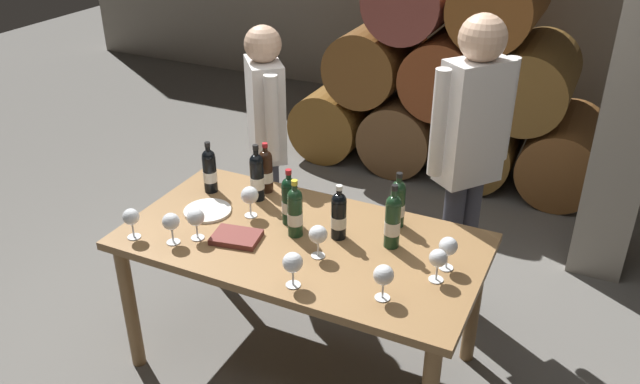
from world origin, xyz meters
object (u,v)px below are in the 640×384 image
object	(u,v)px
wine_bottle_5	(393,220)
wine_glass_0	(438,259)
wine_glass_1	(448,247)
wine_glass_5	(250,196)
serving_plate	(208,211)
taster_seated_left	(267,131)
wine_glass_3	(318,235)
wine_glass_7	(131,218)
wine_bottle_7	(295,212)
wine_glass_8	(196,218)
wine_bottle_1	(257,176)
wine_glass_2	(384,276)
tasting_notebook	(236,237)
wine_glass_6	(293,263)
dining_table	(302,254)
wine_bottle_3	(210,170)
wine_bottle_6	(289,200)
wine_glass_4	(171,222)
sommelier_presenting	(470,146)
wine_bottle_2	(398,203)
wine_bottle_4	(339,215)
wine_bottle_0	(266,170)

from	to	relation	value
wine_bottle_5	wine_glass_0	distance (m)	0.32
wine_glass_1	wine_glass_5	xyz separation A→B (m)	(-1.01, 0.02, 0.00)
serving_plate	taster_seated_left	bearing A→B (deg)	94.42
wine_glass_3	wine_glass_7	bearing A→B (deg)	-164.72
wine_bottle_7	wine_glass_0	world-z (taller)	wine_bottle_7
wine_glass_3	wine_glass_8	bearing A→B (deg)	-169.23
wine_bottle_1	wine_glass_1	distance (m)	1.08
wine_glass_2	wine_glass_5	distance (m)	0.90
wine_glass_1	tasting_notebook	distance (m)	0.98
wine_glass_0	wine_glass_6	xyz separation A→B (m)	(-0.53, -0.30, 0.01)
wine_bottle_1	wine_glass_5	xyz separation A→B (m)	(0.06, -0.17, -0.02)
dining_table	wine_bottle_3	xyz separation A→B (m)	(-0.65, 0.21, 0.22)
tasting_notebook	taster_seated_left	bearing A→B (deg)	100.22
dining_table	wine_bottle_5	bearing A→B (deg)	16.61
wine_bottle_1	wine_glass_6	bearing A→B (deg)	-48.74
wine_bottle_6	wine_glass_6	bearing A→B (deg)	-60.41
wine_glass_4	wine_glass_8	world-z (taller)	wine_glass_8
wine_bottle_1	sommelier_presenting	world-z (taller)	sommelier_presenting
wine_bottle_3	wine_bottle_5	xyz separation A→B (m)	(1.06, -0.09, 0.01)
wine_bottle_1	wine_glass_4	bearing A→B (deg)	-104.81
wine_bottle_2	wine_bottle_4	bearing A→B (deg)	-133.36
wine_bottle_2	wine_bottle_3	world-z (taller)	same
wine_glass_1	wine_glass_4	xyz separation A→B (m)	(-1.21, -0.35, -0.00)
wine_bottle_7	wine_bottle_3	bearing A→B (deg)	162.21
wine_bottle_1	taster_seated_left	world-z (taller)	taster_seated_left
dining_table	wine_bottle_3	bearing A→B (deg)	162.08
wine_bottle_5	wine_bottle_7	size ratio (longest dim) A/B	1.09
wine_glass_4	wine_glass_8	size ratio (longest dim) A/B	0.99
wine_bottle_1	wine_glass_2	distance (m)	1.02
taster_seated_left	tasting_notebook	bearing A→B (deg)	-69.39
wine_bottle_0	wine_bottle_6	world-z (taller)	wine_bottle_6
wine_glass_5	wine_glass_7	xyz separation A→B (m)	(-0.39, -0.41, -0.01)
wine_bottle_4	wine_glass_0	xyz separation A→B (m)	(0.52, -0.13, -0.01)
tasting_notebook	wine_glass_2	bearing A→B (deg)	-19.21
wine_bottle_2	wine_glass_0	size ratio (longest dim) A/B	1.86
tasting_notebook	taster_seated_left	xyz separation A→B (m)	(-0.33, 0.87, 0.15)
wine_glass_0	taster_seated_left	distance (m)	1.48
wine_glass_5	serving_plate	distance (m)	0.25
serving_plate	sommelier_presenting	world-z (taller)	sommelier_presenting
wine_bottle_5	tasting_notebook	world-z (taller)	wine_bottle_5
wine_bottle_0	wine_bottle_7	size ratio (longest dim) A/B	0.96
wine_glass_8	wine_bottle_1	bearing A→B (deg)	82.30
wine_bottle_2	wine_glass_5	distance (m)	0.72
wine_bottle_7	wine_glass_8	world-z (taller)	wine_bottle_7
wine_bottle_5	wine_glass_1	size ratio (longest dim) A/B	2.04
sommelier_presenting	wine_bottle_1	bearing A→B (deg)	-152.26
wine_bottle_6	wine_glass_8	bearing A→B (deg)	-135.71
tasting_notebook	dining_table	bearing A→B (deg)	17.86
wine_bottle_3	taster_seated_left	xyz separation A→B (m)	(0.06, 0.51, 0.04)
wine_bottle_1	wine_glass_8	world-z (taller)	wine_bottle_1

